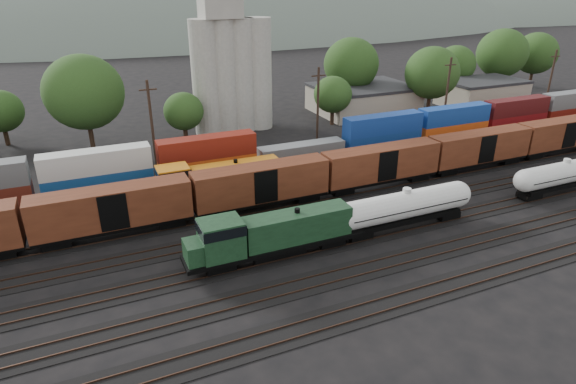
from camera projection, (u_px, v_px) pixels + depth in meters
name	position (u px, v px, depth m)	size (l,w,h in m)	color
ground	(310.00, 223.00, 50.47)	(600.00, 600.00, 0.00)	black
tracks	(310.00, 222.00, 50.45)	(180.00, 33.20, 0.20)	black
green_locomotive	(267.00, 235.00, 42.76)	(16.98, 3.00, 4.49)	black
tank_car_a	(405.00, 206.00, 48.30)	(15.97, 2.86, 4.18)	silver
tank_car_b	(564.00, 174.00, 56.74)	(15.15, 2.71, 3.97)	silver
orange_locomotive	(212.00, 179.00, 55.04)	(17.26, 2.88, 4.32)	black
boxcar_string	(324.00, 173.00, 54.97)	(153.60, 2.90, 4.20)	black
container_wall	(268.00, 152.00, 62.33)	(160.00, 2.60, 5.80)	black
grain_silo	(231.00, 62.00, 77.31)	(13.40, 5.00, 29.00)	#A4A297
industrial_sheds	(253.00, 114.00, 81.42)	(119.38, 17.26, 5.10)	#9E937F
tree_band	(266.00, 79.00, 82.47)	(168.48, 21.41, 14.36)	black
utility_poles	(240.00, 116.00, 66.40)	(122.20, 0.36, 12.00)	black
distant_hills	(152.00, 61.00, 285.40)	(860.00, 286.00, 130.00)	#59665B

